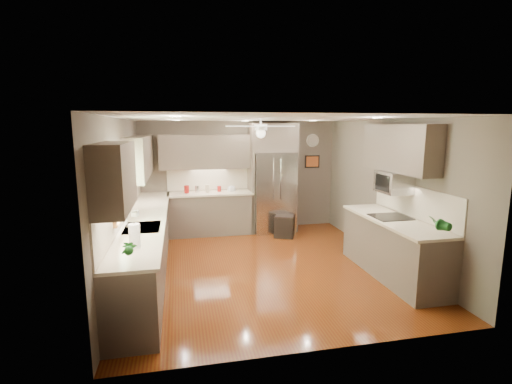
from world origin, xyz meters
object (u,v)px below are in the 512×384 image
object	(u,v)px
canister_d	(219,189)
potted_plant_right	(438,224)
potted_plant_left	(128,248)
paper_towel	(135,237)
bowl	(232,190)
microwave	(394,182)
canister_a	(187,189)
soap_bottle	(135,213)
canister_c	(208,188)
refrigerator	(273,180)
stool	(285,226)
canister_b	(197,189)

from	to	relation	value
canister_d	potted_plant_right	world-z (taller)	potted_plant_right
potted_plant_left	paper_towel	xyz separation A→B (m)	(0.01, 0.48, -0.01)
bowl	microwave	bearing A→B (deg)	-50.83
canister_a	potted_plant_right	world-z (taller)	potted_plant_right
canister_d	potted_plant_right	xyz separation A→B (m)	(2.43, -4.06, 0.12)
canister_a	potted_plant_left	world-z (taller)	potted_plant_left
potted_plant_left	potted_plant_right	world-z (taller)	potted_plant_right
soap_bottle	canister_c	bearing A→B (deg)	59.09
potted_plant_right	refrigerator	size ratio (longest dim) A/B	0.14
potted_plant_right	stool	world-z (taller)	potted_plant_right
soap_bottle	refrigerator	world-z (taller)	refrigerator
canister_a	bowl	world-z (taller)	canister_a
bowl	stool	bearing A→B (deg)	-29.25
soap_bottle	bowl	bearing A→B (deg)	50.27
canister_d	potted_plant_left	size ratio (longest dim) A/B	0.42
canister_b	paper_towel	distance (m)	3.83
soap_bottle	refrigerator	bearing A→B (deg)	37.61
refrigerator	microwave	xyz separation A→B (m)	(1.33, -2.71, 0.29)
bowl	microwave	world-z (taller)	microwave
canister_a	canister_b	distance (m)	0.24
potted_plant_right	microwave	world-z (taller)	microwave
canister_b	canister_c	xyz separation A→B (m)	(0.22, -0.07, 0.02)
soap_bottle	canister_d	bearing A→B (deg)	55.09
canister_c	refrigerator	world-z (taller)	refrigerator
canister_c	microwave	bearing A→B (deg)	-44.32
canister_a	refrigerator	xyz separation A→B (m)	(1.93, -0.05, 0.17)
canister_d	canister_c	bearing A→B (deg)	-165.01
potted_plant_left	bowl	distance (m)	4.50
canister_d	microwave	bearing A→B (deg)	-47.88
canister_b	bowl	bearing A→B (deg)	-2.11
soap_bottle	refrigerator	size ratio (longest dim) A/B	0.08
refrigerator	stool	xyz separation A→B (m)	(0.13, -0.53, -0.95)
canister_c	stool	xyz separation A→B (m)	(1.61, -0.56, -0.79)
canister_c	soap_bottle	world-z (taller)	soap_bottle
canister_a	potted_plant_right	xyz separation A→B (m)	(3.15, -4.00, 0.10)
potted_plant_right	stool	distance (m)	3.70
canister_d	stool	world-z (taller)	canister_d
paper_towel	canister_b	bearing A→B (deg)	75.97
canister_d	canister_a	bearing A→B (deg)	-175.74
refrigerator	paper_towel	world-z (taller)	refrigerator
potted_plant_left	paper_towel	bearing A→B (deg)	88.64
stool	bowl	bearing A→B (deg)	150.75
soap_bottle	potted_plant_left	world-z (taller)	potted_plant_left
potted_plant_left	paper_towel	world-z (taller)	paper_towel
canister_d	potted_plant_right	size ratio (longest dim) A/B	0.37
canister_a	microwave	size ratio (longest dim) A/B	0.31
bowl	refrigerator	world-z (taller)	refrigerator
stool	canister_c	bearing A→B (deg)	160.90
canister_b	bowl	size ratio (longest dim) A/B	0.76
microwave	stool	size ratio (longest dim) A/B	1.02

